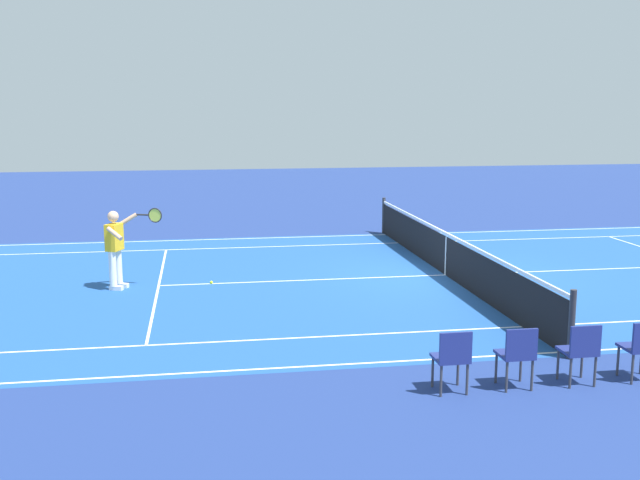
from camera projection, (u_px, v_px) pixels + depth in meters
ground_plane at (446, 275)px, 16.98m from camera, size 60.00×60.00×0.00m
court_slab at (446, 275)px, 16.98m from camera, size 24.20×11.40×0.00m
court_line_markings at (446, 275)px, 16.98m from camera, size 23.85×11.05×0.01m
tennis_net at (446, 254)px, 16.89m from camera, size 0.10×11.70×1.08m
tennis_player_near at (116, 245)px, 15.56m from camera, size 1.19×0.75×1.70m
tennis_ball at (211, 282)px, 16.13m from camera, size 0.07×0.07×0.07m
spectator_chair_5 at (581, 349)px, 10.18m from camera, size 0.44×0.44×0.88m
spectator_chair_6 at (517, 352)px, 10.04m from camera, size 0.44×0.44×0.88m
spectator_chair_7 at (452, 356)px, 9.89m from camera, size 0.44×0.44×0.88m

